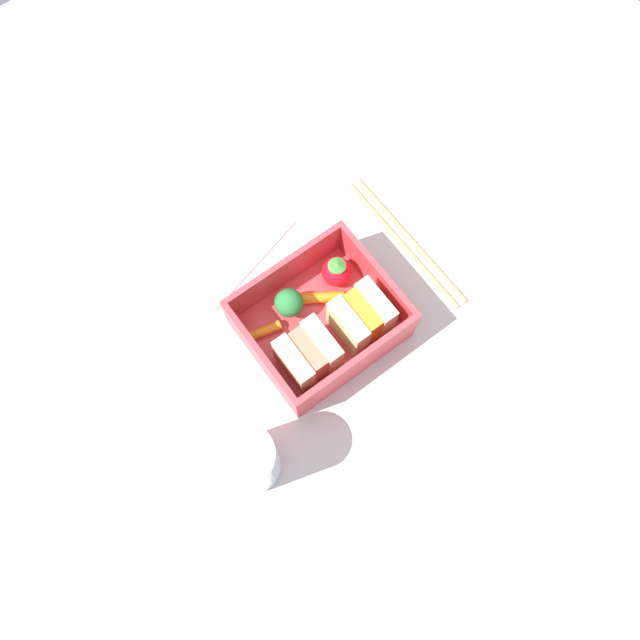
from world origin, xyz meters
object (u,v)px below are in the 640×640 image
at_px(carrot_stick_left, 320,297).
at_px(chopstick_pair, 406,241).
at_px(carrot_stick_far_left, 264,331).
at_px(sandwich_left, 361,317).
at_px(strawberry_far_left, 337,271).
at_px(drinking_glass, 248,460).
at_px(folded_napkin, 228,245).
at_px(sandwich_center_left, 308,355).
at_px(broccoli_floret, 289,303).

relative_size(carrot_stick_left, chopstick_pair, 0.26).
bearing_deg(carrot_stick_far_left, sandwich_left, 148.32).
bearing_deg(strawberry_far_left, drinking_glass, 30.38).
height_order(strawberry_far_left, chopstick_pair, strawberry_far_left).
xyz_separation_m(chopstick_pair, folded_napkin, (0.16, -0.12, -0.00)).
distance_m(sandwich_center_left, strawberry_far_left, 0.10).
xyz_separation_m(carrot_stick_left, folded_napkin, (0.04, -0.12, -0.02)).
bearing_deg(strawberry_far_left, folded_napkin, -56.55).
height_order(strawberry_far_left, carrot_stick_far_left, strawberry_far_left).
bearing_deg(chopstick_pair, carrot_stick_left, 0.85).
height_order(sandwich_left, strawberry_far_left, sandwich_left).
distance_m(broccoli_floret, folded_napkin, 0.11).
distance_m(strawberry_far_left, carrot_stick_left, 0.03).
height_order(sandwich_center_left, drinking_glass, drinking_glass).
height_order(sandwich_left, carrot_stick_left, sandwich_left).
height_order(broccoli_floret, folded_napkin, broccoli_floret).
xyz_separation_m(sandwich_left, carrot_stick_far_left, (0.09, -0.05, -0.02)).
xyz_separation_m(chopstick_pair, drinking_glass, (0.28, 0.10, 0.04)).
xyz_separation_m(sandwich_left, sandwich_center_left, (0.07, 0.00, 0.00)).
distance_m(carrot_stick_far_left, folded_napkin, 0.12).
relative_size(carrot_stick_left, broccoli_floret, 1.30).
bearing_deg(broccoli_floret, strawberry_far_left, -178.99).
height_order(carrot_stick_left, chopstick_pair, carrot_stick_left).
distance_m(carrot_stick_far_left, chopstick_pair, 0.19).
bearing_deg(drinking_glass, chopstick_pair, -160.14).
bearing_deg(carrot_stick_left, folded_napkin, -70.35).
height_order(sandwich_left, sandwich_center_left, same).
xyz_separation_m(sandwich_left, folded_napkin, (0.06, -0.16, -0.04)).
xyz_separation_m(broccoli_floret, carrot_stick_far_left, (0.04, 0.00, -0.02)).
relative_size(carrot_stick_far_left, chopstick_pair, 0.19).
distance_m(sandwich_center_left, drinking_glass, 0.12).
distance_m(carrot_stick_left, broccoli_floret, 0.04).
relative_size(sandwich_center_left, carrot_stick_far_left, 1.43).
relative_size(sandwich_center_left, broccoli_floret, 1.34).
bearing_deg(carrot_stick_left, strawberry_far_left, -160.46).
height_order(sandwich_center_left, carrot_stick_left, sandwich_center_left).
bearing_deg(carrot_stick_left, chopstick_pair, -179.15).
bearing_deg(chopstick_pair, sandwich_center_left, 16.07).
xyz_separation_m(broccoli_floret, chopstick_pair, (-0.15, 0.01, -0.03)).
bearing_deg(chopstick_pair, broccoli_floret, -2.71).
relative_size(broccoli_floret, carrot_stick_far_left, 1.07).
bearing_deg(folded_napkin, drinking_glass, 61.94).
bearing_deg(carrot_stick_far_left, carrot_stick_left, 175.88).
bearing_deg(chopstick_pair, strawberry_far_left, -5.23).
bearing_deg(drinking_glass, carrot_stick_far_left, -130.22).
xyz_separation_m(strawberry_far_left, folded_napkin, (0.07, -0.11, -0.03)).
bearing_deg(carrot_stick_far_left, folded_napkin, -103.74).
bearing_deg(drinking_glass, broccoli_floret, -138.85).
height_order(carrot_stick_left, drinking_glass, drinking_glass).
distance_m(chopstick_pair, drinking_glass, 0.30).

